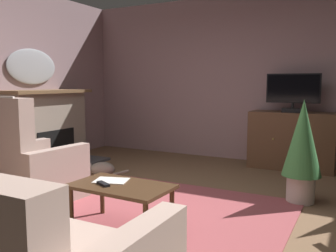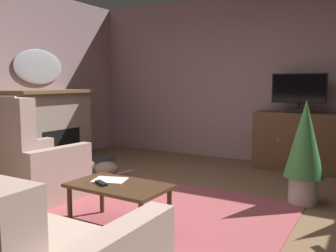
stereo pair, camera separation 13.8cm
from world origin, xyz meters
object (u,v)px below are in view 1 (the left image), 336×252
object	(u,v)px
armchair_angled_to_table	(34,170)
cat	(100,169)
coffee_table	(121,190)
tv_remote	(103,184)
folded_newspaper	(111,180)
fireplace	(46,129)
wall_mirror_oval	(32,67)
potted_plant_small_fern_corner	(302,146)
television	(293,92)
tv_cabinet	(292,142)

from	to	relation	value
armchair_angled_to_table	cat	size ratio (longest dim) A/B	1.83
coffee_table	tv_remote	xyz separation A→B (m)	(-0.13, -0.08, 0.06)
folded_newspaper	armchair_angled_to_table	distance (m)	1.17
folded_newspaper	cat	distance (m)	1.86
fireplace	coffee_table	xyz separation A→B (m)	(2.57, -1.59, -0.22)
tv_remote	wall_mirror_oval	bearing A→B (deg)	-6.11
fireplace	wall_mirror_oval	distance (m)	1.02
potted_plant_small_fern_corner	folded_newspaper	bearing A→B (deg)	-134.57
wall_mirror_oval	television	bearing A→B (deg)	21.88
tv_cabinet	tv_remote	xyz separation A→B (m)	(-1.08, -3.24, 0.01)
folded_newspaper	cat	size ratio (longest dim) A/B	0.46
coffee_table	potted_plant_small_fern_corner	distance (m)	2.05
tv_cabinet	tv_remote	world-z (taller)	tv_cabinet
fireplace	potted_plant_small_fern_corner	world-z (taller)	fireplace
tv_cabinet	armchair_angled_to_table	size ratio (longest dim) A/B	1.06
folded_newspaper	coffee_table	bearing A→B (deg)	-40.04
folded_newspaper	potted_plant_small_fern_corner	xyz separation A→B (m)	(1.47, 1.49, 0.21)
tv_cabinet	coffee_table	xyz separation A→B (m)	(-0.95, -3.15, -0.05)
coffee_table	cat	distance (m)	2.00
television	potted_plant_small_fern_corner	distance (m)	1.68
armchair_angled_to_table	tv_cabinet	bearing A→B (deg)	52.51
armchair_angled_to_table	potted_plant_small_fern_corner	distance (m)	2.97
fireplace	tv_remote	xyz separation A→B (m)	(2.44, -1.67, -0.15)
coffee_table	folded_newspaper	world-z (taller)	folded_newspaper
potted_plant_small_fern_corner	cat	world-z (taller)	potted_plant_small_fern_corner
television	potted_plant_small_fern_corner	world-z (taller)	television
tv_cabinet	potted_plant_small_fern_corner	distance (m)	1.66
fireplace	coffee_table	bearing A→B (deg)	-31.67
folded_newspaper	wall_mirror_oval	bearing A→B (deg)	132.81
coffee_table	folded_newspaper	bearing A→B (deg)	157.40
wall_mirror_oval	folded_newspaper	world-z (taller)	wall_mirror_oval
tv_cabinet	fireplace	bearing A→B (deg)	-156.02
folded_newspaper	potted_plant_small_fern_corner	world-z (taller)	potted_plant_small_fern_corner
tv_remote	cat	world-z (taller)	tv_remote
coffee_table	potted_plant_small_fern_corner	bearing A→B (deg)	49.84
tv_cabinet	wall_mirror_oval	bearing A→B (deg)	-157.43
tv_remote	cat	xyz separation A→B (m)	(-1.25, 1.51, -0.32)
folded_newspaper	armchair_angled_to_table	bearing A→B (deg)	155.86
fireplace	folded_newspaper	distance (m)	2.86
wall_mirror_oval	television	distance (m)	4.08
coffee_table	potted_plant_small_fern_corner	xyz separation A→B (m)	(1.31, 1.55, 0.27)
tv_cabinet	coffee_table	distance (m)	3.29
wall_mirror_oval	potted_plant_small_fern_corner	bearing A→B (deg)	-0.47
television	coffee_table	world-z (taller)	television
tv_remote	folded_newspaper	distance (m)	0.15
tv_remote	fireplace	bearing A→B (deg)	-8.64
tv_remote	potted_plant_small_fern_corner	xyz separation A→B (m)	(1.44, 1.64, 0.21)
armchair_angled_to_table	cat	distance (m)	1.25
tv_cabinet	cat	xyz separation A→B (m)	(-2.33, -1.73, -0.31)
folded_newspaper	potted_plant_small_fern_corner	size ratio (longest dim) A/B	0.26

